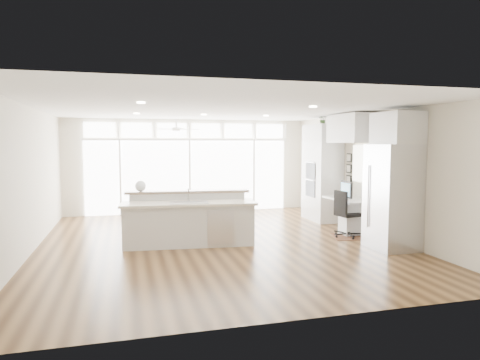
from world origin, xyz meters
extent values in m
cube|color=#412814|center=(0.00, 0.00, -0.01)|extent=(7.00, 8.00, 0.02)
cube|color=white|center=(0.00, 0.00, 2.70)|extent=(7.00, 8.00, 0.02)
cube|color=beige|center=(0.00, 4.00, 1.35)|extent=(7.00, 0.04, 2.70)
cube|color=beige|center=(0.00, -4.00, 1.35)|extent=(7.00, 0.04, 2.70)
cube|color=beige|center=(-3.50, 0.00, 1.35)|extent=(0.04, 8.00, 2.70)
cube|color=beige|center=(3.50, 0.00, 1.35)|extent=(0.04, 8.00, 2.70)
cube|color=white|center=(0.00, 3.94, 1.05)|extent=(5.80, 0.06, 2.08)
cube|color=white|center=(0.00, 3.94, 2.38)|extent=(5.90, 0.06, 0.40)
cube|color=white|center=(3.46, 0.30, 1.55)|extent=(0.04, 0.85, 0.85)
cube|color=white|center=(-0.50, 2.80, 2.48)|extent=(1.16, 1.16, 0.32)
cube|color=white|center=(0.00, 0.20, 2.68)|extent=(3.40, 3.00, 0.02)
cube|color=silver|center=(3.17, 1.80, 1.25)|extent=(0.64, 1.20, 2.50)
cube|color=silver|center=(3.13, 0.30, 0.38)|extent=(0.72, 1.30, 0.76)
cube|color=silver|center=(3.17, 0.30, 2.35)|extent=(0.64, 1.30, 0.64)
cube|color=silver|center=(3.11, -1.35, 1.00)|extent=(0.76, 0.90, 2.00)
cube|color=silver|center=(3.17, -1.35, 2.30)|extent=(0.64, 0.90, 0.60)
cube|color=black|center=(3.46, 0.92, 1.40)|extent=(0.06, 0.22, 0.80)
cube|color=silver|center=(-0.61, -0.07, 0.52)|extent=(2.72, 1.25, 1.05)
cube|color=#391D12|center=(2.95, -0.29, 0.01)|extent=(1.06, 0.88, 0.01)
cube|color=black|center=(2.82, -0.21, 0.50)|extent=(0.60, 0.56, 1.00)
sphere|color=white|center=(-1.51, 0.42, 1.16)|extent=(0.27, 0.27, 0.22)
cube|color=black|center=(3.05, 0.30, 0.97)|extent=(0.09, 0.50, 0.41)
cube|color=white|center=(2.88, 0.30, 0.77)|extent=(0.15, 0.34, 0.02)
imported|color=#325323|center=(3.17, 1.80, 2.61)|extent=(0.28, 0.31, 0.21)
camera|label=1|loc=(-1.80, -8.40, 2.03)|focal=32.00mm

